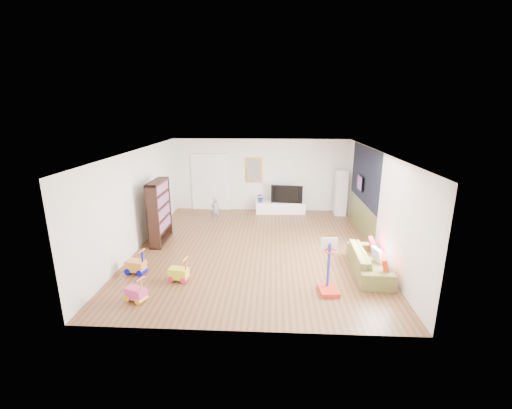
# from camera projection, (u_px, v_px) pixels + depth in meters

# --- Properties ---
(floor) EXTENTS (6.50, 7.50, 0.00)m
(floor) POSITION_uv_depth(u_px,v_px,m) (255.00, 248.00, 9.62)
(floor) COLOR brown
(floor) RESTS_ON ground
(ceiling) EXTENTS (6.50, 7.50, 0.00)m
(ceiling) POSITION_uv_depth(u_px,v_px,m) (255.00, 151.00, 8.89)
(ceiling) COLOR white
(ceiling) RESTS_ON ground
(wall_back) EXTENTS (6.50, 0.00, 2.70)m
(wall_back) POSITION_uv_depth(u_px,v_px,m) (261.00, 175.00, 12.86)
(wall_back) COLOR silver
(wall_back) RESTS_ON ground
(wall_front) EXTENTS (6.50, 0.00, 2.70)m
(wall_front) POSITION_uv_depth(u_px,v_px,m) (243.00, 261.00, 5.65)
(wall_front) COLOR beige
(wall_front) RESTS_ON ground
(wall_left) EXTENTS (0.00, 7.50, 2.70)m
(wall_left) POSITION_uv_depth(u_px,v_px,m) (138.00, 200.00, 9.42)
(wall_left) COLOR white
(wall_left) RESTS_ON ground
(wall_right) EXTENTS (0.00, 7.50, 2.70)m
(wall_right) POSITION_uv_depth(u_px,v_px,m) (377.00, 203.00, 9.09)
(wall_right) COLOR white
(wall_right) RESTS_ON ground
(navy_accent) EXTENTS (0.01, 3.20, 1.70)m
(navy_accent) POSITION_uv_depth(u_px,v_px,m) (365.00, 175.00, 10.30)
(navy_accent) COLOR black
(navy_accent) RESTS_ON wall_right
(olive_wainscot) EXTENTS (0.01, 3.20, 1.00)m
(olive_wainscot) POSITION_uv_depth(u_px,v_px,m) (361.00, 217.00, 10.67)
(olive_wainscot) COLOR brown
(olive_wainscot) RESTS_ON wall_right
(doorway) EXTENTS (1.45, 0.06, 2.10)m
(doorway) POSITION_uv_depth(u_px,v_px,m) (211.00, 183.00, 13.00)
(doorway) COLOR white
(doorway) RESTS_ON ground
(painting_back) EXTENTS (0.62, 0.06, 0.92)m
(painting_back) POSITION_uv_depth(u_px,v_px,m) (254.00, 170.00, 12.78)
(painting_back) COLOR gold
(painting_back) RESTS_ON wall_back
(artwork_right) EXTENTS (0.04, 0.56, 0.46)m
(artwork_right) POSITION_uv_depth(u_px,v_px,m) (360.00, 183.00, 10.58)
(artwork_right) COLOR #7F3F8C
(artwork_right) RESTS_ON wall_right
(media_console) EXTENTS (1.83, 0.53, 0.42)m
(media_console) POSITION_uv_depth(u_px,v_px,m) (280.00, 208.00, 12.73)
(media_console) COLOR white
(media_console) RESTS_ON ground
(tall_cabinet) EXTENTS (0.39, 0.39, 1.67)m
(tall_cabinet) POSITION_uv_depth(u_px,v_px,m) (341.00, 193.00, 12.36)
(tall_cabinet) COLOR white
(tall_cabinet) RESTS_ON ground
(bookshelf) EXTENTS (0.35, 1.25, 1.82)m
(bookshelf) POSITION_uv_depth(u_px,v_px,m) (159.00, 212.00, 9.81)
(bookshelf) COLOR black
(bookshelf) RESTS_ON ground
(sofa) EXTENTS (0.82, 1.94, 0.56)m
(sofa) POSITION_uv_depth(u_px,v_px,m) (369.00, 261.00, 8.11)
(sofa) COLOR brown
(sofa) RESTS_ON ground
(basketball_hoop) EXTENTS (0.45, 0.53, 1.18)m
(basketball_hoop) POSITION_uv_depth(u_px,v_px,m) (330.00, 267.00, 7.13)
(basketball_hoop) COLOR red
(basketball_hoop) RESTS_ON ground
(ride_on_yellow) EXTENTS (0.46, 0.33, 0.56)m
(ride_on_yellow) POSITION_uv_depth(u_px,v_px,m) (178.00, 269.00, 7.71)
(ride_on_yellow) COLOR yellow
(ride_on_yellow) RESTS_ON ground
(ride_on_orange) EXTENTS (0.50, 0.36, 0.60)m
(ride_on_orange) POSITION_uv_depth(u_px,v_px,m) (135.00, 261.00, 8.06)
(ride_on_orange) COLOR orange
(ride_on_orange) RESTS_ON ground
(ride_on_pink) EXTENTS (0.47, 0.39, 0.54)m
(ride_on_pink) POSITION_uv_depth(u_px,v_px,m) (135.00, 289.00, 6.91)
(ride_on_pink) COLOR #D53780
(ride_on_pink) RESTS_ON ground
(child) EXTENTS (0.35, 0.28, 0.84)m
(child) POSITION_uv_depth(u_px,v_px,m) (215.00, 209.00, 11.78)
(child) COLOR slate
(child) RESTS_ON ground
(tv) EXTENTS (1.16, 0.28, 0.66)m
(tv) POSITION_uv_depth(u_px,v_px,m) (287.00, 194.00, 12.57)
(tv) COLOR black
(tv) RESTS_ON media_console
(vase_plant) EXTENTS (0.38, 0.35, 0.35)m
(vase_plant) POSITION_uv_depth(u_px,v_px,m) (261.00, 197.00, 12.63)
(vase_plant) COLOR navy
(vase_plant) RESTS_ON media_console
(pillow_left) EXTENTS (0.19, 0.43, 0.42)m
(pillow_left) POSITION_uv_depth(u_px,v_px,m) (385.00, 266.00, 7.53)
(pillow_left) COLOR red
(pillow_left) RESTS_ON sofa
(pillow_center) EXTENTS (0.18, 0.36, 0.35)m
(pillow_center) POSITION_uv_depth(u_px,v_px,m) (377.00, 255.00, 8.08)
(pillow_center) COLOR silver
(pillow_center) RESTS_ON sofa
(pillow_right) EXTENTS (0.14, 0.40, 0.40)m
(pillow_right) POSITION_uv_depth(u_px,v_px,m) (373.00, 246.00, 8.61)
(pillow_right) COLOR red
(pillow_right) RESTS_ON sofa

